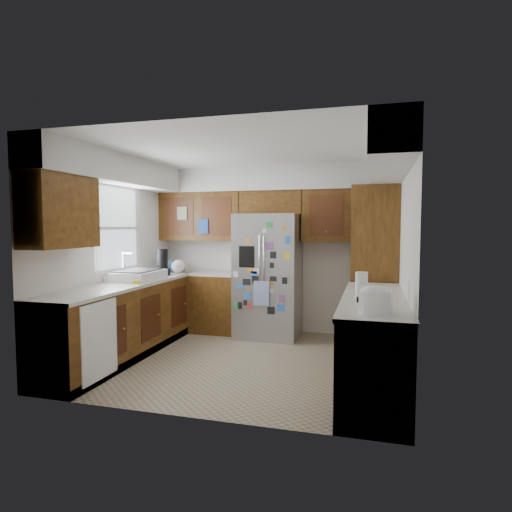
# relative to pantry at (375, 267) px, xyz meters

# --- Properties ---
(floor) EXTENTS (3.60, 3.60, 0.00)m
(floor) POSITION_rel_pantry_xyz_m (-1.50, -1.15, -1.07)
(floor) COLOR tan
(floor) RESTS_ON ground
(room_shell) EXTENTS (3.64, 3.24, 2.52)m
(room_shell) POSITION_rel_pantry_xyz_m (-1.61, -0.79, 0.75)
(room_shell) COLOR white
(room_shell) RESTS_ON ground
(left_counter_run) EXTENTS (1.36, 3.20, 0.92)m
(left_counter_run) POSITION_rel_pantry_xyz_m (-2.86, -1.12, -0.65)
(left_counter_run) COLOR #3B220B
(left_counter_run) RESTS_ON ground
(right_counter_run) EXTENTS (0.63, 2.25, 0.92)m
(right_counter_run) POSITION_rel_pantry_xyz_m (0.00, -1.62, -0.65)
(right_counter_run) COLOR #3B220B
(right_counter_run) RESTS_ON ground
(pantry) EXTENTS (0.60, 0.90, 2.15)m
(pantry) POSITION_rel_pantry_xyz_m (0.00, 0.00, 0.00)
(pantry) COLOR #3B220B
(pantry) RESTS_ON ground
(fridge) EXTENTS (0.90, 0.79, 1.80)m
(fridge) POSITION_rel_pantry_xyz_m (-1.50, 0.05, -0.17)
(fridge) COLOR gray
(fridge) RESTS_ON ground
(bridge_cabinet) EXTENTS (0.96, 0.34, 0.35)m
(bridge_cabinet) POSITION_rel_pantry_xyz_m (-1.50, 0.28, 0.90)
(bridge_cabinet) COLOR #3B220B
(bridge_cabinet) RESTS_ON fridge
(fridge_top_items) EXTENTS (0.66, 0.36, 0.30)m
(fridge_top_items) POSITION_rel_pantry_xyz_m (-1.55, 0.26, 1.21)
(fridge_top_items) COLOR #1A36C9
(fridge_top_items) RESTS_ON bridge_cabinet
(sink_assembly) EXTENTS (0.52, 0.72, 0.37)m
(sink_assembly) POSITION_rel_pantry_xyz_m (-3.00, -1.05, -0.09)
(sink_assembly) COLOR white
(sink_assembly) RESTS_ON left_counter_run
(left_counter_clutter) EXTENTS (0.39, 0.83, 0.38)m
(left_counter_clutter) POSITION_rel_pantry_xyz_m (-2.94, -0.29, -0.02)
(left_counter_clutter) COLOR black
(left_counter_clutter) RESTS_ON left_counter_run
(rice_cooker) EXTENTS (0.28, 0.27, 0.24)m
(rice_cooker) POSITION_rel_pantry_xyz_m (-0.00, -2.45, -0.03)
(rice_cooker) COLOR white
(rice_cooker) RESTS_ON right_counter_run
(paper_towel) EXTENTS (0.12, 0.12, 0.27)m
(paper_towel) POSITION_rel_pantry_xyz_m (-0.13, -1.80, -0.02)
(paper_towel) COLOR white
(paper_towel) RESTS_ON right_counter_run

